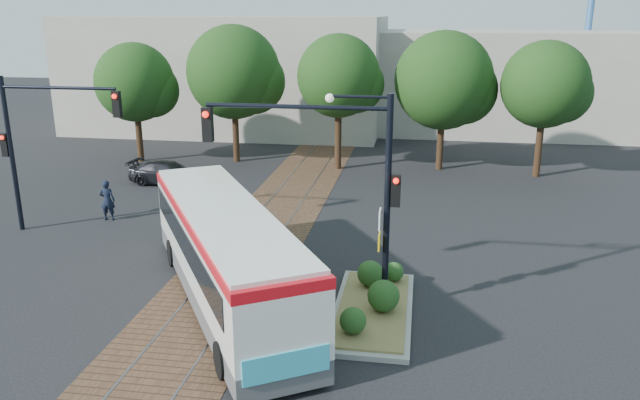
{
  "coord_description": "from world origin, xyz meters",
  "views": [
    {
      "loc": [
        5.9,
        -17.12,
        8.2
      ],
      "look_at": [
        2.36,
        4.61,
        1.6
      ],
      "focal_mm": 35.0,
      "sensor_mm": 36.0,
      "label": 1
    }
  ],
  "objects": [
    {
      "name": "officer",
      "position": [
        -6.67,
        5.65,
        0.84
      ],
      "size": [
        0.67,
        0.5,
        1.69
      ],
      "primitive_type": "imported",
      "rotation": [
        0.0,
        0.0,
        3.3
      ],
      "color": "black",
      "rests_on": "ground"
    },
    {
      "name": "traffic_island",
      "position": [
        4.82,
        -0.9,
        0.33
      ],
      "size": [
        2.2,
        5.2,
        1.13
      ],
      "color": "gray",
      "rests_on": "ground"
    },
    {
      "name": "warehouses",
      "position": [
        -0.53,
        28.75,
        3.81
      ],
      "size": [
        40.0,
        13.0,
        8.0
      ],
      "color": "#ADA899",
      "rests_on": "ground"
    },
    {
      "name": "parked_car",
      "position": [
        -6.41,
        11.43,
        0.58
      ],
      "size": [
        4.11,
        1.95,
        1.16
      ],
      "primitive_type": "imported",
      "rotation": [
        0.0,
        0.0,
        1.49
      ],
      "color": "black",
      "rests_on": "ground"
    },
    {
      "name": "signal_pole_main",
      "position": [
        3.86,
        -0.81,
        4.16
      ],
      "size": [
        5.49,
        0.46,
        6.0
      ],
      "color": "black",
      "rests_on": "ground"
    },
    {
      "name": "trackbed",
      "position": [
        0.0,
        4.0,
        0.01
      ],
      "size": [
        3.6,
        40.0,
        0.02
      ],
      "color": "brown",
      "rests_on": "ground"
    },
    {
      "name": "city_bus",
      "position": [
        0.48,
        -0.89,
        1.62
      ],
      "size": [
        7.55,
        10.46,
        2.9
      ],
      "rotation": [
        0.0,
        0.0,
        0.54
      ],
      "color": "#4C4C4E",
      "rests_on": "ground"
    },
    {
      "name": "ground",
      "position": [
        0.0,
        0.0,
        0.0
      ],
      "size": [
        120.0,
        120.0,
        0.0
      ],
      "primitive_type": "plane",
      "color": "black",
      "rests_on": "ground"
    },
    {
      "name": "signal_pole_left",
      "position": [
        -8.37,
        4.0,
        3.86
      ],
      "size": [
        4.99,
        0.34,
        6.0
      ],
      "color": "black",
      "rests_on": "ground"
    },
    {
      "name": "tree_row",
      "position": [
        1.21,
        16.42,
        4.85
      ],
      "size": [
        26.4,
        5.6,
        7.67
      ],
      "color": "#382314",
      "rests_on": "ground"
    }
  ]
}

